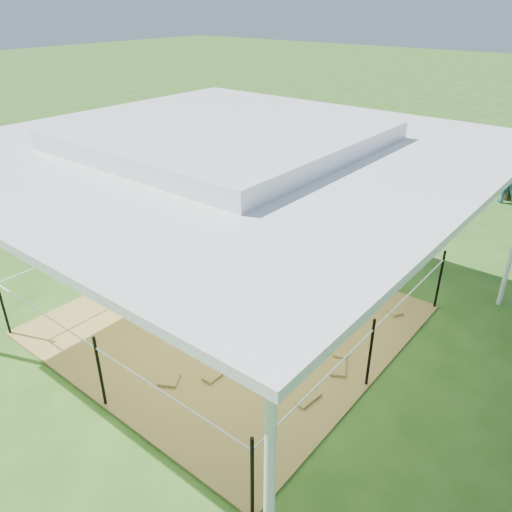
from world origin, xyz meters
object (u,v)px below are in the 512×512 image
Objects in this scene: foal at (243,343)px; distant_person at (511,177)px; green_bottle at (119,271)px; straw_bale at (160,267)px; pony at (245,276)px; woman at (160,226)px.

foal is 8.36m from distant_person.
green_bottle is 9.02m from distant_person.
distant_person reaches higher than foal.
straw_bale is 2.55m from foal.
pony is at bearing 18.31° from green_bottle.
pony is 1.58× the size of foal.
distant_person is (1.93, 7.28, 0.08)m from pony.
pony reaches higher than foal.
green_bottle is 0.35× the size of foal.
pony is 7.53m from distant_person.
straw_bale reaches higher than foal.
distant_person is (4.13, 8.01, 0.46)m from green_bottle.
woman is at bearing 66.40° from distant_person.
foal is (0.79, -1.00, -0.30)m from pony.
woman is at bearing 82.57° from pony.
foal is (2.35, -0.72, -0.80)m from woman.
pony is at bearing 78.62° from woman.
straw_bale is 1.70m from pony.
green_bottle is (-0.55, -0.45, -0.08)m from straw_bale.
distant_person is (3.48, 7.56, -0.42)m from woman.
foal is at bearing -5.15° from green_bottle.
woman reaches higher than foal.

